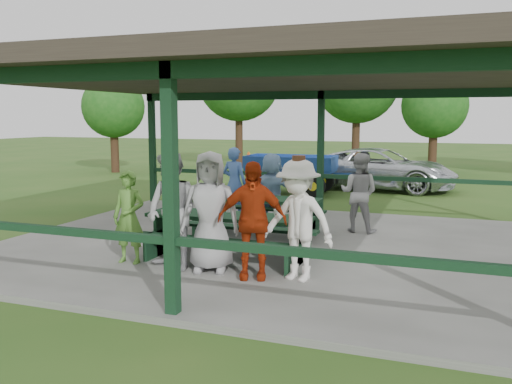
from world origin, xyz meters
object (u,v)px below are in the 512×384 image
at_px(picnic_table_near, 229,230).
at_px(contestant_grey_left, 172,211).
at_px(spectator_blue, 234,183).
at_px(contestant_grey_mid, 210,212).
at_px(spectator_grey, 359,193).
at_px(farm_trailer, 291,173).
at_px(pickup_truck, 380,169).
at_px(spectator_lblue, 272,190).
at_px(picnic_table_far, 257,211).
at_px(contestant_white_fedora, 298,220).
at_px(contestant_green, 129,217).
at_px(contestant_red, 252,220).

distance_m(picnic_table_near, contestant_grey_left, 1.15).
bearing_deg(spectator_blue, contestant_grey_mid, 116.15).
xyz_separation_m(spectator_grey, farm_trailer, (-3.10, 5.54, -0.26)).
bearing_deg(farm_trailer, spectator_grey, -62.93).
bearing_deg(farm_trailer, pickup_truck, 36.98).
bearing_deg(contestant_grey_mid, farm_trailer, 85.08).
relative_size(spectator_lblue, spectator_grey, 0.98).
bearing_deg(picnic_table_far, farm_trailer, 100.46).
bearing_deg(contestant_grey_left, spectator_blue, 119.30).
height_order(contestant_white_fedora, pickup_truck, contestant_white_fedora).
relative_size(contestant_grey_mid, farm_trailer, 0.49).
distance_m(spectator_grey, farm_trailer, 6.35).
distance_m(picnic_table_near, spectator_grey, 3.38).
height_order(contestant_white_fedora, spectator_grey, contestant_white_fedora).
relative_size(contestant_white_fedora, spectator_grey, 1.11).
height_order(picnic_table_near, contestant_grey_left, contestant_grey_left).
bearing_deg(contestant_white_fedora, spectator_lblue, 128.08).
relative_size(spectator_lblue, spectator_blue, 0.96).
relative_size(contestant_green, pickup_truck, 0.30).
relative_size(picnic_table_near, pickup_truck, 0.55).
distance_m(spectator_grey, pickup_truck, 7.64).
distance_m(picnic_table_far, contestant_red, 3.10).
height_order(contestant_grey_left, spectator_lblue, contestant_grey_left).
relative_size(picnic_table_far, farm_trailer, 0.67).
xyz_separation_m(contestant_green, contestant_grey_mid, (1.44, 0.04, 0.17)).
relative_size(contestant_white_fedora, spectator_lblue, 1.13).
bearing_deg(farm_trailer, contestant_white_fedora, -75.05).
distance_m(contestant_grey_left, farm_trailer, 9.39).
xyz_separation_m(picnic_table_near, spectator_lblue, (-0.16, 2.76, 0.32)).
distance_m(picnic_table_far, spectator_lblue, 0.83).
height_order(picnic_table_far, pickup_truck, pickup_truck).
height_order(picnic_table_far, contestant_red, contestant_red).
xyz_separation_m(picnic_table_far, spectator_blue, (-1.08, 1.41, 0.36)).
xyz_separation_m(contestant_green, pickup_truck, (2.56, 11.33, -0.15)).
relative_size(spectator_grey, pickup_truck, 0.32).
bearing_deg(contestant_red, picnic_table_near, 113.89).
relative_size(contestant_red, contestant_white_fedora, 0.95).
distance_m(contestant_red, pickup_truck, 11.45).
xyz_separation_m(contestant_grey_mid, farm_trailer, (-1.43, 9.22, -0.37)).
distance_m(spectator_lblue, pickup_truck, 7.88).
bearing_deg(farm_trailer, picnic_table_near, -82.62).
distance_m(contestant_white_fedora, spectator_lblue, 3.87).
relative_size(picnic_table_far, contestant_white_fedora, 1.41).
xyz_separation_m(contestant_grey_mid, contestant_red, (0.74, -0.14, -0.06)).
height_order(picnic_table_near, pickup_truck, pickup_truck).
bearing_deg(picnic_table_near, picnic_table_far, 96.44).
relative_size(contestant_grey_mid, spectator_grey, 1.13).
bearing_deg(farm_trailer, spectator_blue, -90.88).
distance_m(contestant_red, contestant_white_fedora, 0.68).
relative_size(contestant_red, farm_trailer, 0.46).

